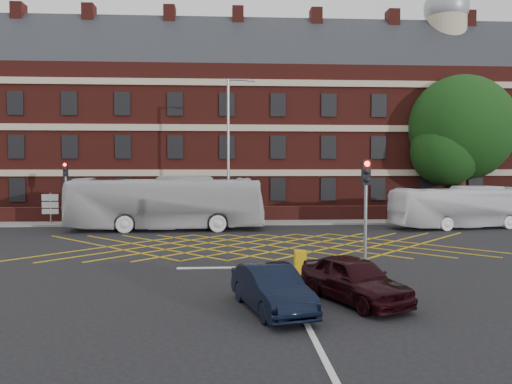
{
  "coord_description": "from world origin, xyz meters",
  "views": [
    {
      "loc": [
        -2.02,
        -23.08,
        4.04
      ],
      "look_at": [
        -0.58,
        1.5,
        2.75
      ],
      "focal_mm": 35.0,
      "sensor_mm": 36.0,
      "label": 1
    }
  ],
  "objects": [
    {
      "name": "victorian_building",
      "position": [
        0.25,
        22.0,
        7.84
      ],
      "size": [
        51.0,
        12.17,
        20.4
      ],
      "color": "#521915",
      "rests_on": "ground"
    },
    {
      "name": "car_navy",
      "position": [
        -0.78,
        -9.42,
        0.62
      ],
      "size": [
        2.26,
        4.01,
        1.25
      ],
      "primitive_type": "imported",
      "rotation": [
        0.0,
        0.0,
        0.26
      ],
      "color": "black",
      "rests_on": "ground"
    },
    {
      "name": "traffic_light_far",
      "position": [
        -12.95,
        11.43,
        1.76
      ],
      "size": [
        0.7,
        0.7,
        4.27
      ],
      "color": "slate",
      "rests_on": "ground"
    },
    {
      "name": "ground",
      "position": [
        0.0,
        0.0,
        0.0
      ],
      "size": [
        120.0,
        120.0,
        0.0
      ],
      "primitive_type": "plane",
      "color": "black",
      "rests_on": "ground"
    },
    {
      "name": "centre_line",
      "position": [
        0.0,
        -10.0,
        0.01
      ],
      "size": [
        0.15,
        14.0,
        0.02
      ],
      "primitive_type": "cube",
      "color": "silver",
      "rests_on": "ground"
    },
    {
      "name": "bus_right",
      "position": [
        13.31,
        8.26,
        1.36
      ],
      "size": [
        10.01,
        3.77,
        2.72
      ],
      "primitive_type": "imported",
      "rotation": [
        0.0,
        0.0,
        1.73
      ],
      "color": "white",
      "rests_on": "ground"
    },
    {
      "name": "utility_cabinet",
      "position": [
        0.72,
        -4.67,
        0.43
      ],
      "size": [
        0.41,
        0.45,
        0.85
      ],
      "primitive_type": "cube",
      "color": "#CE9B0C",
      "rests_on": "ground"
    },
    {
      "name": "box_junction_hatching",
      "position": [
        0.0,
        2.0,
        0.01
      ],
      "size": [
        8.22,
        8.22,
        0.02
      ],
      "primitive_type": "cube",
      "rotation": [
        0.0,
        0.0,
        0.79
      ],
      "color": "#CC990C",
      "rests_on": "ground"
    },
    {
      "name": "traffic_light_near",
      "position": [
        3.18,
        -4.74,
        1.76
      ],
      "size": [
        0.7,
        0.7,
        4.27
      ],
      "color": "slate",
      "rests_on": "ground"
    },
    {
      "name": "car_maroon",
      "position": [
        1.75,
        -8.63,
        0.68
      ],
      "size": [
        3.08,
        4.3,
        1.36
      ],
      "primitive_type": "imported",
      "rotation": [
        0.0,
        0.0,
        0.42
      ],
      "color": "black",
      "rests_on": "ground"
    },
    {
      "name": "boundary_wall",
      "position": [
        0.0,
        13.0,
        0.55
      ],
      "size": [
        56.0,
        0.5,
        1.1
      ],
      "primitive_type": "cube",
      "color": "#521A15",
      "rests_on": "ground"
    },
    {
      "name": "street_lamp",
      "position": [
        -1.85,
        9.92,
        3.42
      ],
      "size": [
        2.25,
        1.0,
        9.74
      ],
      "color": "slate",
      "rests_on": "ground"
    },
    {
      "name": "far_pavement",
      "position": [
        0.0,
        12.0,
        0.06
      ],
      "size": [
        60.0,
        3.0,
        0.12
      ],
      "primitive_type": "cube",
      "color": "slate",
      "rests_on": "ground"
    },
    {
      "name": "bus_left",
      "position": [
        -5.82,
        8.44,
        1.7
      ],
      "size": [
        12.26,
        3.0,
        3.41
      ],
      "primitive_type": "imported",
      "rotation": [
        0.0,
        0.0,
        1.58
      ],
      "color": "silver",
      "rests_on": "ground"
    },
    {
      "name": "deciduous_tree",
      "position": [
        16.41,
        15.48,
        6.47
      ],
      "size": [
        8.34,
        8.29,
        11.19
      ],
      "color": "black",
      "rests_on": "ground"
    },
    {
      "name": "direction_signs",
      "position": [
        -14.01,
        11.41,
        1.38
      ],
      "size": [
        1.1,
        0.16,
        2.2
      ],
      "color": "gray",
      "rests_on": "ground"
    },
    {
      "name": "stop_line",
      "position": [
        0.0,
        -3.5,
        0.01
      ],
      "size": [
        8.0,
        0.3,
        0.02
      ],
      "primitive_type": "cube",
      "color": "silver",
      "rests_on": "ground"
    }
  ]
}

